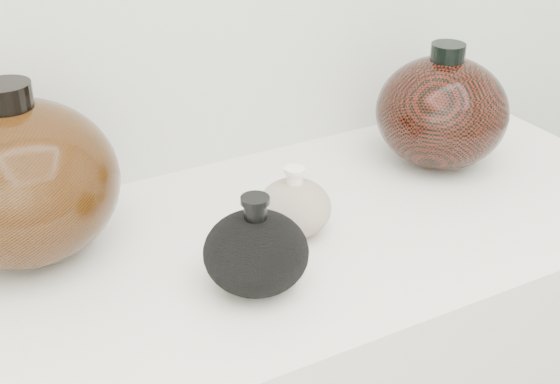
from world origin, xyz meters
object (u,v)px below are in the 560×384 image
black_gourd_vase (256,252)px  right_round_pot (442,112)px  cream_gourd_vase (294,207)px  left_round_pot (21,182)px

black_gourd_vase → right_round_pot: bearing=21.9°
cream_gourd_vase → right_round_pot: right_round_pot is taller
cream_gourd_vase → left_round_pot: size_ratio=0.47×
left_round_pot → right_round_pot: (0.64, -0.04, -0.02)m
cream_gourd_vase → right_round_pot: bearing=14.0°
right_round_pot → cream_gourd_vase: bearing=-166.0°
left_round_pot → right_round_pot: left_round_pot is taller
right_round_pot → left_round_pot: bearing=176.1°
cream_gourd_vase → right_round_pot: 0.33m
black_gourd_vase → left_round_pot: (-0.22, 0.21, 0.06)m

